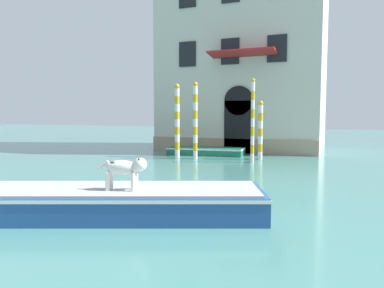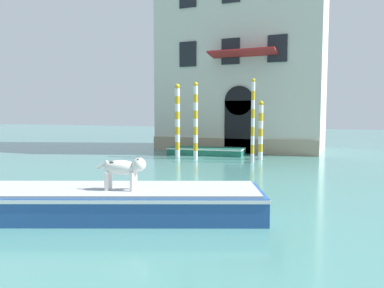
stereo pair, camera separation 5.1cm
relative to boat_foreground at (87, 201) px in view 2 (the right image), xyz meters
name	(u,v)px [view 2 (the right image)]	position (x,y,z in m)	size (l,w,h in m)	color
palazzo_left	(243,20)	(-1.00, 18.69, 8.71)	(11.05, 7.40, 18.23)	beige
boat_foreground	(87,201)	(0.00, 0.00, 0.00)	(8.97, 5.31, 0.72)	#234C8C
dog_on_deck	(124,168)	(1.01, 0.15, 0.88)	(1.21, 0.58, 0.82)	silver
boat_moored_near_palazzo	(206,151)	(-2.01, 14.02, -0.15)	(4.78, 2.09, 0.45)	#1E6651
mooring_pole_0	(196,120)	(-1.85, 11.85, 1.79)	(0.25, 0.25, 4.30)	white
mooring_pole_1	(253,120)	(1.47, 11.57, 1.81)	(0.20, 0.20, 4.36)	white
mooring_pole_2	(196,124)	(-2.35, 13.14, 1.52)	(0.22, 0.22, 3.77)	white
mooring_pole_3	(261,130)	(1.58, 12.99, 1.26)	(0.26, 0.26, 3.25)	white
mooring_pole_4	(177,120)	(-3.12, 12.19, 1.77)	(0.29, 0.29, 4.25)	white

